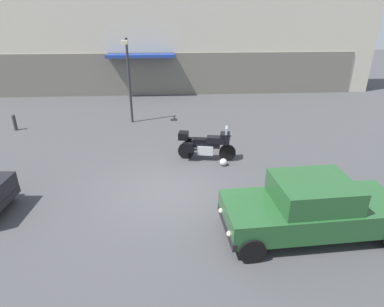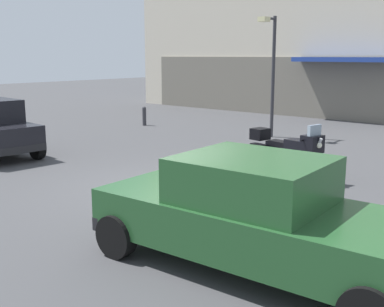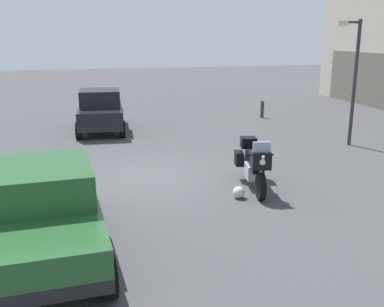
% 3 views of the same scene
% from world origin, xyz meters
% --- Properties ---
extents(ground_plane, '(80.00, 80.00, 0.00)m').
position_xyz_m(ground_plane, '(0.00, 0.00, 0.00)').
color(ground_plane, '#424244').
extents(building_facade_rear, '(28.59, 3.40, 9.69)m').
position_xyz_m(building_facade_rear, '(-0.00, 14.43, 4.80)').
color(building_facade_rear, beige).
rests_on(building_facade_rear, ground).
extents(motorcycle, '(2.25, 0.97, 1.36)m').
position_xyz_m(motorcycle, '(1.53, 2.42, 0.62)').
color(motorcycle, black).
rests_on(motorcycle, ground).
extents(helmet, '(0.28, 0.28, 0.28)m').
position_xyz_m(helmet, '(2.14, 1.80, 0.14)').
color(helmet, silver).
rests_on(helmet, ground).
extents(car_sedan_far, '(4.65, 2.14, 1.56)m').
position_xyz_m(car_sedan_far, '(3.74, -2.36, 0.78)').
color(car_sedan_far, '#235128').
rests_on(car_sedan_far, ground).
extents(streetlamp_curbside, '(0.28, 0.94, 4.20)m').
position_xyz_m(streetlamp_curbside, '(-1.83, 7.15, 2.60)').
color(streetlamp_curbside, '#2D2D33').
rests_on(streetlamp_curbside, ground).
extents(bollard_curbside, '(0.16, 0.16, 0.80)m').
position_xyz_m(bollard_curbside, '(-7.40, 6.40, 0.42)').
color(bollard_curbside, '#333338').
rests_on(bollard_curbside, ground).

